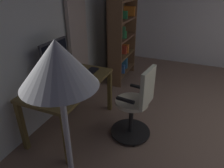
# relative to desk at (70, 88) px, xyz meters

# --- Properties ---
(back_room_partition) EXTENTS (5.74, 0.10, 2.54)m
(back_room_partition) POSITION_rel_desk_xyz_m (-0.61, -0.52, 0.62)
(back_room_partition) COLOR silver
(back_room_partition) RESTS_ON ground
(curtain_left_panel) EXTENTS (0.49, 0.06, 2.18)m
(curtain_left_panel) POSITION_rel_desk_xyz_m (-2.48, -0.41, 0.44)
(curtain_left_panel) COLOR #C2AE9F
(curtain_left_panel) RESTS_ON ground
(curtain_right_panel) EXTENTS (0.54, 0.06, 2.18)m
(curtain_right_panel) POSITION_rel_desk_xyz_m (-0.95, -0.41, 0.44)
(curtain_right_panel) COLOR #C2AE9F
(curtain_right_panel) RESTS_ON ground
(desk) EXTENTS (1.33, 0.73, 0.74)m
(desk) POSITION_rel_desk_xyz_m (0.00, 0.00, 0.00)
(desk) COLOR brown
(desk) RESTS_ON ground
(office_chair) EXTENTS (0.56, 0.56, 1.04)m
(office_chair) POSITION_rel_desk_xyz_m (-0.16, 0.90, -0.16)
(office_chair) COLOR black
(office_chair) RESTS_ON ground
(computer_monitor) EXTENTS (0.55, 0.18, 0.52)m
(computer_monitor) POSITION_rel_desk_xyz_m (-0.08, -0.25, 0.39)
(computer_monitor) COLOR #333338
(computer_monitor) RESTS_ON desk
(computer_keyboard) EXTENTS (0.42, 0.13, 0.02)m
(computer_keyboard) POSITION_rel_desk_xyz_m (-0.34, 0.11, 0.11)
(computer_keyboard) COLOR black
(computer_keyboard) RESTS_ON desk
(laptop) EXTENTS (0.34, 0.35, 0.14)m
(laptop) POSITION_rel_desk_xyz_m (0.10, 0.08, 0.15)
(laptop) COLOR #232328
(laptop) RESTS_ON desk
(computer_mouse) EXTENTS (0.06, 0.10, 0.04)m
(computer_mouse) POSITION_rel_desk_xyz_m (-0.41, -0.17, 0.12)
(computer_mouse) COLOR #232328
(computer_mouse) RESTS_ON desk
(mug_coffee) EXTENTS (0.13, 0.09, 0.10)m
(mug_coffee) POSITION_rel_desk_xyz_m (0.37, 0.00, 0.15)
(mug_coffee) COLOR purple
(mug_coffee) RESTS_ON desk
(bookshelf) EXTENTS (0.95, 0.30, 1.83)m
(bookshelf) POSITION_rel_desk_xyz_m (-1.92, 0.02, 0.25)
(bookshelf) COLOR brown
(bookshelf) RESTS_ON ground
(floor_lamp) EXTENTS (0.34, 0.34, 1.77)m
(floor_lamp) POSITION_rel_desk_xyz_m (1.41, 0.96, 0.86)
(floor_lamp) COLOR black
(floor_lamp) RESTS_ON ground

